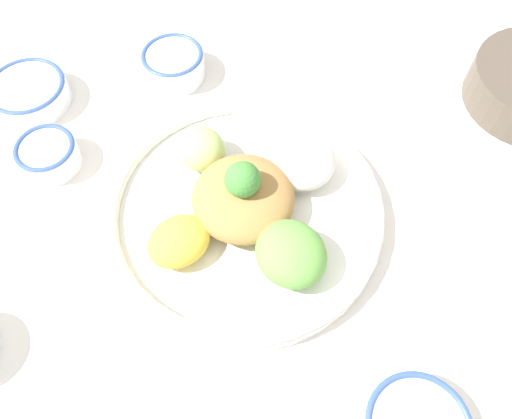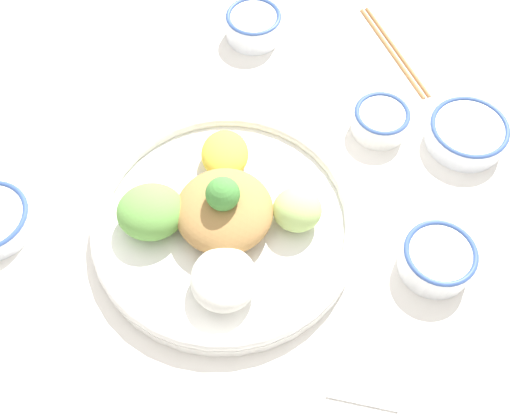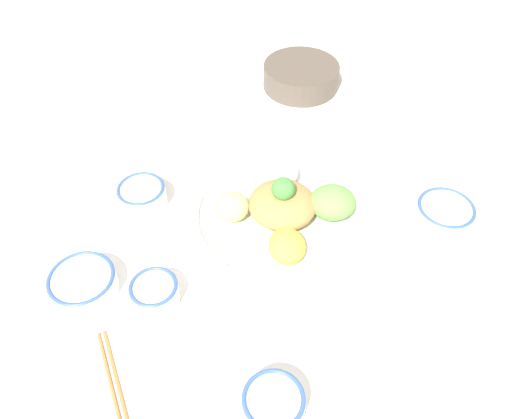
{
  "view_description": "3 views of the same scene",
  "coord_description": "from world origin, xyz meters",
  "px_view_note": "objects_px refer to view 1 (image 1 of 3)",
  "views": [
    {
      "loc": [
        -0.16,
        -0.26,
        0.59
      ],
      "look_at": [
        0.0,
        0.01,
        0.04
      ],
      "focal_mm": 35.0,
      "sensor_mm": 36.0,
      "label": 1
    },
    {
      "loc": [
        0.39,
        0.1,
        0.73
      ],
      "look_at": [
        -0.02,
        0.07,
        0.04
      ],
      "focal_mm": 42.0,
      "sensor_mm": 36.0,
      "label": 2
    },
    {
      "loc": [
        -0.67,
        0.04,
        0.74
      ],
      "look_at": [
        -0.04,
        0.08,
        0.07
      ],
      "focal_mm": 35.0,
      "sensor_mm": 36.0,
      "label": 3
    }
  ],
  "objects_px": {
    "sauce_bowl_dark": "(174,63)",
    "serving_spoon_main": "(294,55)",
    "salad_platter": "(246,207)",
    "sauce_bowl_far": "(29,92)",
    "sauce_bowl_red": "(48,154)"
  },
  "relations": [
    {
      "from": "salad_platter",
      "to": "sauce_bowl_far",
      "type": "bearing_deg",
      "value": 117.8
    },
    {
      "from": "sauce_bowl_dark",
      "to": "serving_spoon_main",
      "type": "height_order",
      "value": "sauce_bowl_dark"
    },
    {
      "from": "sauce_bowl_red",
      "to": "sauce_bowl_dark",
      "type": "bearing_deg",
      "value": 16.86
    },
    {
      "from": "sauce_bowl_far",
      "to": "serving_spoon_main",
      "type": "height_order",
      "value": "sauce_bowl_far"
    },
    {
      "from": "sauce_bowl_dark",
      "to": "serving_spoon_main",
      "type": "bearing_deg",
      "value": -17.56
    },
    {
      "from": "sauce_bowl_far",
      "to": "serving_spoon_main",
      "type": "relative_size",
      "value": 0.92
    },
    {
      "from": "sauce_bowl_red",
      "to": "serving_spoon_main",
      "type": "xyz_separation_m",
      "value": [
        0.42,
        0.01,
        -0.02
      ]
    },
    {
      "from": "sauce_bowl_dark",
      "to": "sauce_bowl_far",
      "type": "bearing_deg",
      "value": 164.56
    },
    {
      "from": "salad_platter",
      "to": "sauce_bowl_red",
      "type": "bearing_deg",
      "value": 131.94
    },
    {
      "from": "sauce_bowl_dark",
      "to": "sauce_bowl_red",
      "type": "bearing_deg",
      "value": -163.14
    },
    {
      "from": "sauce_bowl_red",
      "to": "sauce_bowl_dark",
      "type": "xyz_separation_m",
      "value": [
        0.23,
        0.07,
        0.0
      ]
    },
    {
      "from": "sauce_bowl_dark",
      "to": "sauce_bowl_far",
      "type": "xyz_separation_m",
      "value": [
        -0.22,
        0.06,
        -0.0
      ]
    },
    {
      "from": "salad_platter",
      "to": "serving_spoon_main",
      "type": "distance_m",
      "value": 0.32
    },
    {
      "from": "serving_spoon_main",
      "to": "sauce_bowl_far",
      "type": "bearing_deg",
      "value": -99.5
    },
    {
      "from": "salad_platter",
      "to": "sauce_bowl_red",
      "type": "relative_size",
      "value": 4.35
    }
  ]
}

